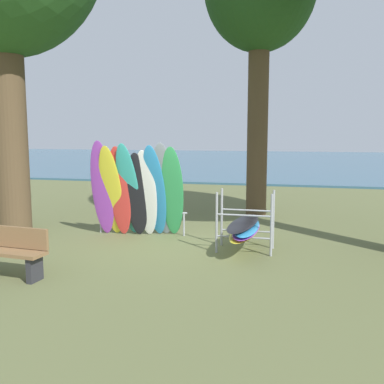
% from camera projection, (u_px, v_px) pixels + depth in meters
% --- Properties ---
extents(ground_plane, '(80.00, 80.00, 0.00)m').
position_uv_depth(ground_plane, '(164.00, 244.00, 9.74)').
color(ground_plane, '#60663D').
extents(lake_water, '(80.00, 36.00, 0.10)m').
position_uv_depth(lake_water, '(266.00, 161.00, 37.88)').
color(lake_water, '#38607A').
rests_on(lake_water, ground).
extents(leaning_board_pile, '(2.25, 0.97, 2.27)m').
position_uv_depth(leaning_board_pile, '(137.00, 192.00, 10.28)').
color(leaning_board_pile, purple).
rests_on(leaning_board_pile, ground).
extents(board_storage_rack, '(1.15, 2.13, 1.25)m').
position_uv_depth(board_storage_rack, '(245.00, 227.00, 9.14)').
color(board_storage_rack, '#9EA0A5').
rests_on(board_storage_rack, ground).
extents(park_bench, '(1.43, 0.53, 0.85)m').
position_uv_depth(park_bench, '(9.00, 251.00, 7.47)').
color(park_bench, '#2D2D33').
rests_on(park_bench, ground).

